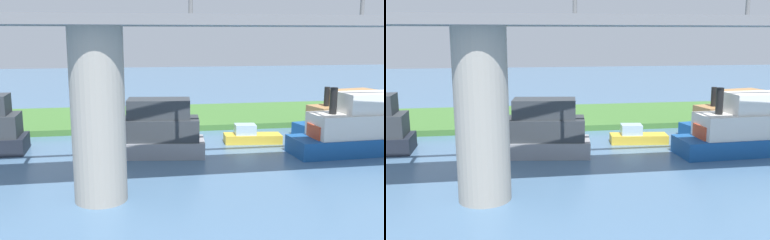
% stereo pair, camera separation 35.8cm
% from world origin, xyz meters
% --- Properties ---
extents(ground_plane, '(160.00, 160.00, 0.00)m').
position_xyz_m(ground_plane, '(0.00, 0.00, 0.00)').
color(ground_plane, '#4C7093').
extents(grassy_bank, '(80.00, 12.00, 0.50)m').
position_xyz_m(grassy_bank, '(0.00, -6.00, 0.25)').
color(grassy_bank, '#427533').
rests_on(grassy_bank, ground).
extents(bridge_pylon, '(2.66, 2.66, 8.74)m').
position_xyz_m(bridge_pylon, '(4.84, 15.22, 4.37)').
color(bridge_pylon, '#9E998E').
rests_on(bridge_pylon, ground).
extents(bridge_span, '(69.71, 4.30, 3.25)m').
position_xyz_m(bridge_span, '(4.84, 15.20, 9.23)').
color(bridge_span, slate).
rests_on(bridge_span, bridge_pylon).
extents(person_on_bank, '(0.40, 0.40, 1.39)m').
position_xyz_m(person_on_bank, '(5.86, -0.99, 1.20)').
color(person_on_bank, '#2D334C').
rests_on(person_on_bank, grassy_bank).
extents(mooring_post, '(0.20, 0.20, 0.74)m').
position_xyz_m(mooring_post, '(3.44, -1.11, 0.87)').
color(mooring_post, brown).
rests_on(mooring_post, grassy_bank).
extents(riverboat_paddlewheel, '(4.58, 2.08, 1.48)m').
position_xyz_m(riverboat_paddlewheel, '(-6.27, 4.81, 0.53)').
color(riverboat_paddlewheel, gold).
rests_on(riverboat_paddlewheel, ground).
extents(pontoon_yellow, '(8.86, 3.97, 4.37)m').
position_xyz_m(pontoon_yellow, '(1.96, 7.13, 1.62)').
color(pontoon_yellow, '#99999E').
rests_on(pontoon_yellow, ground).
extents(houseboat_blue, '(9.42, 3.50, 4.75)m').
position_xyz_m(houseboat_blue, '(-13.04, 8.90, 1.76)').
color(houseboat_blue, '#195199').
rests_on(houseboat_blue, ground).
extents(skiff_small, '(8.40, 4.19, 4.11)m').
position_xyz_m(skiff_small, '(-15.05, 3.00, 1.52)').
color(skiff_small, '#195199').
rests_on(skiff_small, ground).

